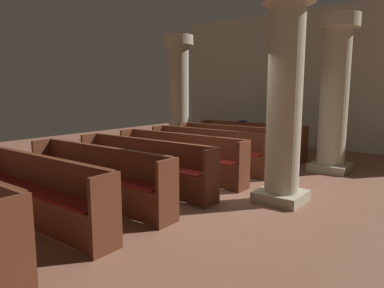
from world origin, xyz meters
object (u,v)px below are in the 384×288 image
at_px(pew_row_1, 231,143).
at_px(pew_row_3, 179,155).
at_px(pillar_aisle_rear, 285,93).
at_px(pew_row_0, 250,138).
at_px(pew_row_6, 35,188).
at_px(kneeler_box_navy, 290,170).
at_px(pew_row_2, 208,148).
at_px(pillar_aisle_side, 334,92).
at_px(pillar_far_side, 179,91).
at_px(lectern, 284,138).
at_px(pew_row_5, 97,174).
at_px(pew_row_4, 143,163).
at_px(hymn_book, 243,121).

bearing_deg(pew_row_1, pew_row_3, -90.00).
bearing_deg(pillar_aisle_rear, pew_row_0, 124.98).
relative_size(pew_row_6, kneeler_box_navy, 9.46).
xyz_separation_m(pew_row_0, pew_row_2, (0.00, -2.19, 0.00)).
bearing_deg(pillar_aisle_rear, pillar_aisle_side, 90.00).
relative_size(pew_row_1, pillar_aisle_side, 0.91).
xyz_separation_m(pillar_far_side, pillar_aisle_rear, (4.82, -3.10, 0.00)).
bearing_deg(lectern, pew_row_2, -99.65).
xyz_separation_m(pew_row_2, pew_row_6, (0.00, -4.39, 0.00)).
distance_m(pew_row_3, pillar_aisle_rear, 2.79).
bearing_deg(pew_row_3, lectern, 82.71).
relative_size(pew_row_5, lectern, 3.01).
bearing_deg(pew_row_1, pew_row_4, -90.00).
xyz_separation_m(pillar_aisle_side, lectern, (-1.87, 1.71, -1.41)).
xyz_separation_m(pew_row_2, lectern, (0.57, 3.33, -0.06)).
xyz_separation_m(pillar_aisle_side, kneeler_box_navy, (-0.55, -1.07, -1.74)).
bearing_deg(pew_row_6, hymn_book, 93.10).
xyz_separation_m(pew_row_1, pew_row_6, (0.00, -5.49, 0.00)).
bearing_deg(pew_row_2, pew_row_0, 90.00).
height_order(pew_row_1, pew_row_2, same).
bearing_deg(pew_row_5, lectern, 85.11).
xyz_separation_m(pew_row_2, pillar_aisle_rear, (2.44, -1.29, 1.35)).
distance_m(pew_row_4, pillar_far_side, 4.86).
bearing_deg(pew_row_2, pillar_aisle_rear, -27.85).
height_order(pew_row_3, kneeler_box_navy, pew_row_3).
bearing_deg(kneeler_box_navy, pew_row_5, -116.10).
relative_size(pillar_aisle_side, hymn_book, 16.36).
bearing_deg(pillar_far_side, lectern, 27.13).
bearing_deg(pillar_far_side, pew_row_3, -50.69).
distance_m(pew_row_3, pew_row_6, 3.29).
xyz_separation_m(pew_row_4, hymn_book, (-0.37, 4.58, 0.47)).
distance_m(pew_row_1, pew_row_2, 1.10).
bearing_deg(hymn_book, pew_row_3, -83.98).
bearing_deg(kneeler_box_navy, pew_row_6, -110.86).
bearing_deg(pew_row_4, lectern, 84.15).
distance_m(pew_row_6, lectern, 7.74).
bearing_deg(pew_row_3, pew_row_6, -90.00).
xyz_separation_m(pew_row_0, pillar_aisle_rear, (2.44, -3.48, 1.35)).
distance_m(pew_row_1, pew_row_4, 3.29).
bearing_deg(pew_row_1, pew_row_5, -90.00).
height_order(pew_row_6, lectern, lectern).
relative_size(pew_row_2, pew_row_3, 1.00).
bearing_deg(pew_row_1, pew_row_0, 90.00).
height_order(pillar_aisle_side, hymn_book, pillar_aisle_side).
bearing_deg(pew_row_6, pillar_aisle_side, 67.92).
bearing_deg(pillar_far_side, hymn_book, 15.78).
bearing_deg(kneeler_box_navy, pew_row_0, 138.83).
distance_m(pew_row_2, pew_row_4, 2.19).
distance_m(pew_row_4, lectern, 5.55).
relative_size(pew_row_0, pew_row_2, 1.00).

